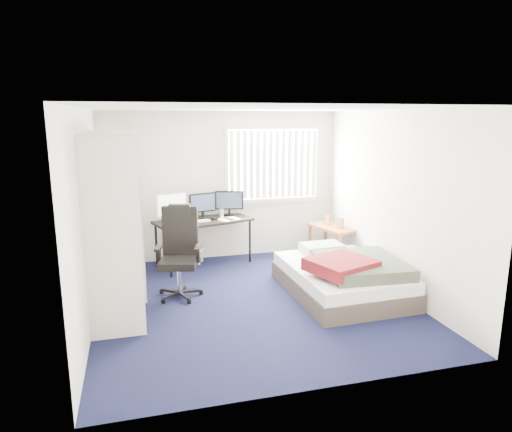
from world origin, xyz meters
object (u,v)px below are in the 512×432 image
Objects in this scene: office_chair at (180,261)px; nightstand at (332,230)px; bed at (344,276)px; desk at (203,218)px.

nightstand is at bearing 18.34° from office_chair.
office_chair is 1.30× the size of nightstand.
office_chair reaches higher than bed.
nightstand is at bearing 71.66° from bed.
desk is 2.19m from nightstand.
office_chair is (-0.51, -1.25, -0.31)m from desk.
office_chair reaches higher than desk.
office_chair is 2.80m from nightstand.
nightstand is (2.66, 0.88, 0.05)m from office_chair.
bed is at bearing -108.34° from nightstand.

